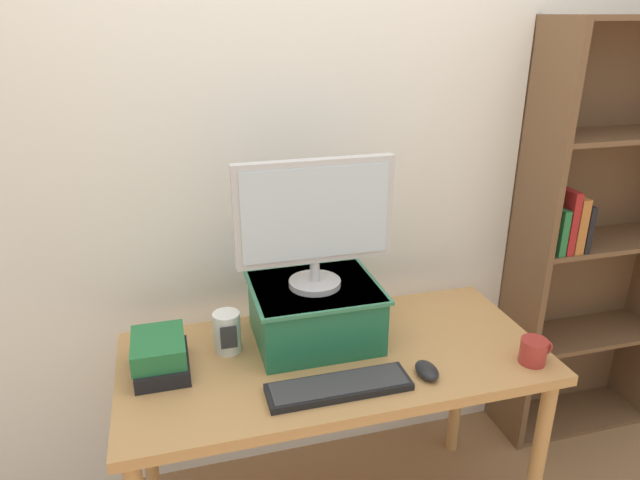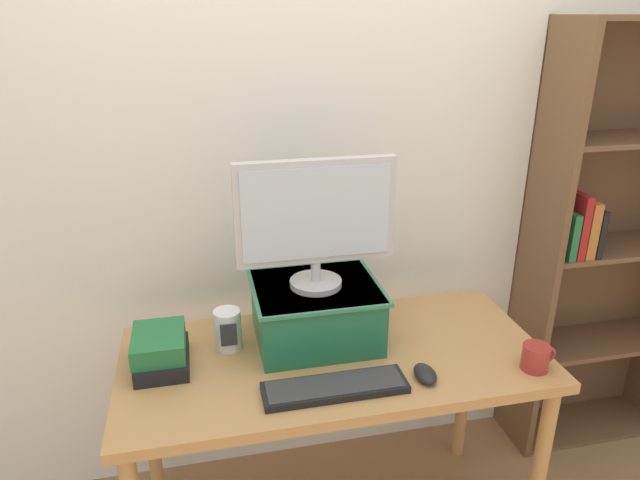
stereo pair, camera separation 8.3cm
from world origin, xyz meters
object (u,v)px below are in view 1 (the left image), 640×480
at_px(desk, 334,377).
at_px(desk_speaker, 227,332).
at_px(bookshelf_unit, 593,238).
at_px(riser_box, 315,311).
at_px(keyboard, 339,387).
at_px(computer_monitor, 315,218).
at_px(coffee_mug, 534,351).
at_px(computer_mouse, 427,370).
at_px(book_stack, 160,355).

bearing_deg(desk, desk_speaker, 161.48).
bearing_deg(desk, bookshelf_unit, 15.25).
bearing_deg(riser_box, desk_speaker, 179.17).
bearing_deg(riser_box, desk, -70.88).
bearing_deg(desk_speaker, keyboard, -46.39).
height_order(riser_box, computer_monitor, computer_monitor).
relative_size(computer_monitor, desk_speaker, 3.69).
relative_size(riser_box, coffee_mug, 3.76).
xyz_separation_m(computer_mouse, book_stack, (-0.78, 0.25, 0.04)).
relative_size(riser_box, computer_mouse, 4.05).
height_order(computer_mouse, book_stack, book_stack).
bearing_deg(bookshelf_unit, coffee_mug, -139.83).
distance_m(computer_mouse, desk_speaker, 0.65).
distance_m(computer_monitor, book_stack, 0.64).
bearing_deg(desk, computer_monitor, 109.37).
height_order(computer_monitor, keyboard, computer_monitor).
height_order(bookshelf_unit, riser_box, bookshelf_unit).
xyz_separation_m(desk, desk_speaker, (-0.33, 0.11, 0.16)).
bearing_deg(keyboard, computer_monitor, 88.63).
bearing_deg(riser_box, computer_mouse, -47.42).
height_order(keyboard, computer_mouse, computer_mouse).
bearing_deg(coffee_mug, riser_box, 152.80).
distance_m(computer_mouse, book_stack, 0.82).
height_order(bookshelf_unit, computer_mouse, bookshelf_unit).
bearing_deg(riser_box, bookshelf_unit, 10.33).
xyz_separation_m(computer_monitor, coffee_mug, (0.63, -0.32, -0.40)).
relative_size(riser_box, keyboard, 0.98).
bearing_deg(coffee_mug, bookshelf_unit, 40.17).
relative_size(computer_monitor, book_stack, 2.29).
xyz_separation_m(desk, coffee_mug, (0.59, -0.22, 0.13)).
distance_m(desk, bookshelf_unit, 1.32).
bearing_deg(bookshelf_unit, desk_speaker, -171.71).
xyz_separation_m(bookshelf_unit, book_stack, (-1.80, -0.29, -0.08)).
xyz_separation_m(computer_mouse, desk_speaker, (-0.57, 0.30, 0.05)).
bearing_deg(keyboard, riser_box, 88.64).
height_order(book_stack, coffee_mug, book_stack).
bearing_deg(computer_monitor, book_stack, -174.15).
bearing_deg(computer_monitor, desk, -70.63).
xyz_separation_m(bookshelf_unit, riser_box, (-1.29, -0.24, -0.03)).
xyz_separation_m(bookshelf_unit, desk_speaker, (-1.59, -0.23, -0.07)).
height_order(riser_box, keyboard, riser_box).
relative_size(bookshelf_unit, coffee_mug, 16.13).
height_order(desk, computer_monitor, computer_monitor).
bearing_deg(computer_mouse, book_stack, 162.61).
distance_m(desk, keyboard, 0.22).
distance_m(desk, computer_mouse, 0.32).
xyz_separation_m(desk, bookshelf_unit, (1.26, 0.34, 0.23)).
bearing_deg(bookshelf_unit, computer_mouse, -152.31).
bearing_deg(coffee_mug, computer_mouse, 175.97).
bearing_deg(desk_speaker, book_stack, -164.86).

